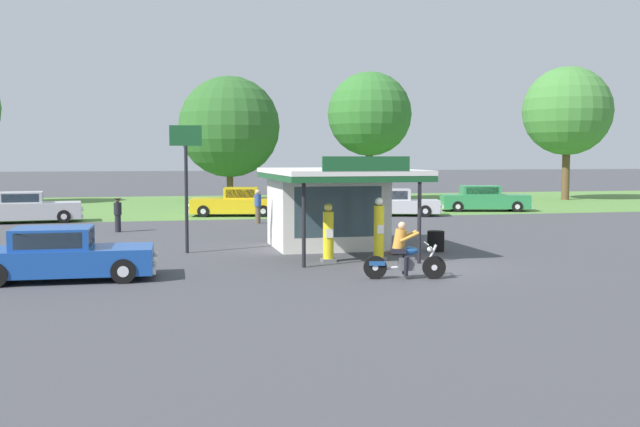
% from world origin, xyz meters
% --- Properties ---
extents(ground_plane, '(300.00, 300.00, 0.00)m').
position_xyz_m(ground_plane, '(0.00, 0.00, 0.00)').
color(ground_plane, '#424247').
extents(grass_verge_strip, '(120.00, 24.00, 0.01)m').
position_xyz_m(grass_verge_strip, '(0.00, 30.00, 0.00)').
color(grass_verge_strip, '#56843D').
rests_on(grass_verge_strip, ground).
extents(service_station_kiosk, '(4.60, 7.14, 3.36)m').
position_xyz_m(service_station_kiosk, '(-1.78, 4.99, 1.69)').
color(service_station_kiosk, silver).
rests_on(service_station_kiosk, ground).
extents(gas_pump_nearside, '(0.44, 0.44, 1.87)m').
position_xyz_m(gas_pump_nearside, '(-2.62, 1.64, 0.85)').
color(gas_pump_nearside, slate).
rests_on(gas_pump_nearside, ground).
extents(gas_pump_offside, '(0.44, 0.44, 2.04)m').
position_xyz_m(gas_pump_offside, '(-0.93, 1.64, 0.93)').
color(gas_pump_offside, slate).
rests_on(gas_pump_offside, ground).
extents(motorcycle_with_rider, '(2.23, 0.79, 1.58)m').
position_xyz_m(motorcycle_with_rider, '(-1.39, -2.04, 0.65)').
color(motorcycle_with_rider, black).
rests_on(motorcycle_with_rider, ground).
extents(featured_classic_sedan, '(4.96, 2.09, 1.44)m').
position_xyz_m(featured_classic_sedan, '(-10.49, -0.12, 0.66)').
color(featured_classic_sedan, '#19479E').
rests_on(featured_classic_sedan, ground).
extents(parked_car_back_row_right, '(5.62, 2.39, 1.56)m').
position_xyz_m(parked_car_back_row_right, '(-14.32, 18.55, 0.71)').
color(parked_car_back_row_right, '#B7B7BC').
rests_on(parked_car_back_row_right, ground).
extents(parked_car_back_row_left, '(5.67, 2.99, 1.57)m').
position_xyz_m(parked_car_back_row_left, '(11.80, 20.61, 0.72)').
color(parked_car_back_row_left, '#2D844C').
rests_on(parked_car_back_row_left, ground).
extents(parked_car_back_row_centre_right, '(5.66, 3.26, 1.51)m').
position_xyz_m(parked_car_back_row_centre_right, '(5.20, 18.59, 0.69)').
color(parked_car_back_row_centre_right, '#B7B7BC').
rests_on(parked_car_back_row_centre_right, ground).
extents(parked_car_back_row_centre, '(5.28, 2.79, 1.61)m').
position_xyz_m(parked_car_back_row_centre, '(-3.45, 20.39, 0.72)').
color(parked_car_back_row_centre, gold).
rests_on(parked_car_back_row_centre, ground).
extents(bystander_leaning_by_kiosk, '(0.34, 0.34, 1.69)m').
position_xyz_m(bystander_leaning_by_kiosk, '(-2.90, 15.50, 0.89)').
color(bystander_leaning_by_kiosk, brown).
rests_on(bystander_leaning_by_kiosk, ground).
extents(bystander_strolling_foreground, '(0.34, 0.34, 1.52)m').
position_xyz_m(bystander_strolling_foreground, '(-9.56, 12.68, 0.81)').
color(bystander_strolling_foreground, black).
rests_on(bystander_strolling_foreground, ground).
extents(tree_oak_left, '(6.78, 6.78, 10.22)m').
position_xyz_m(tree_oak_left, '(23.14, 30.19, 6.71)').
color(tree_oak_left, brown).
rests_on(tree_oak_left, ground).
extents(tree_oak_far_right, '(6.32, 6.32, 9.70)m').
position_xyz_m(tree_oak_far_right, '(8.05, 32.48, 6.52)').
color(tree_oak_far_right, brown).
rests_on(tree_oak_far_right, ground).
extents(tree_oak_centre, '(7.46, 7.46, 9.26)m').
position_xyz_m(tree_oak_centre, '(-2.27, 33.59, 5.39)').
color(tree_oak_centre, brown).
rests_on(tree_oak_centre, ground).
extents(roadside_pole_sign, '(1.10, 0.12, 4.42)m').
position_xyz_m(roadside_pole_sign, '(-6.91, 4.80, 3.04)').
color(roadside_pole_sign, black).
rests_on(roadside_pole_sign, ground).
extents(spare_tire_stack, '(0.60, 0.60, 0.72)m').
position_xyz_m(spare_tire_stack, '(1.70, 3.28, 0.36)').
color(spare_tire_stack, black).
rests_on(spare_tire_stack, ground).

